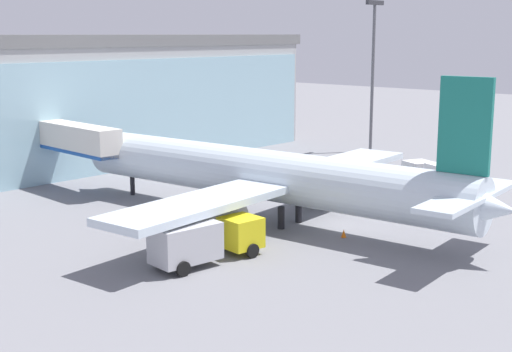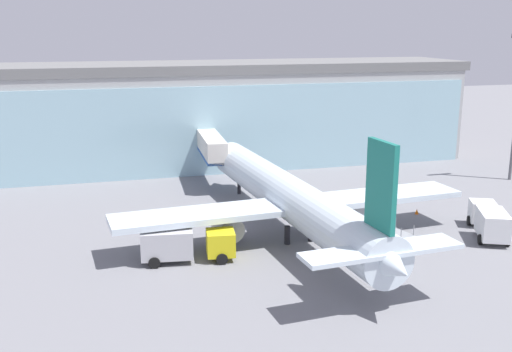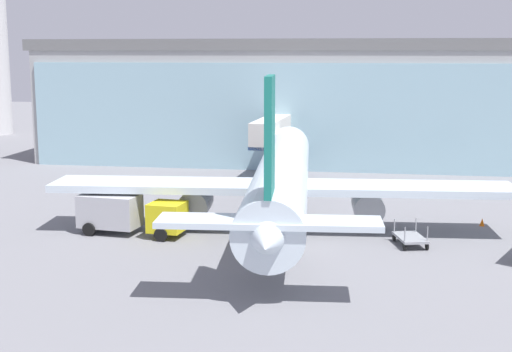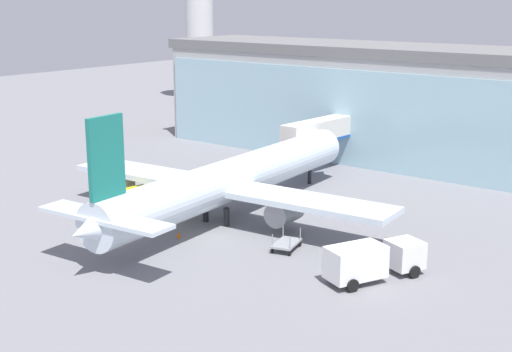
% 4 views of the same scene
% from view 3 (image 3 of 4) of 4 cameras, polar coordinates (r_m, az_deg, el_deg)
% --- Properties ---
extents(ground, '(240.00, 240.00, 0.00)m').
position_cam_3_polar(ground, '(45.57, 3.53, -5.61)').
color(ground, slate).
extents(terminal_building, '(64.44, 14.78, 13.45)m').
position_cam_3_polar(terminal_building, '(79.29, 5.71, 5.95)').
color(terminal_building, '#A1A1A1').
rests_on(terminal_building, ground).
extents(jet_bridge, '(3.13, 12.88, 5.85)m').
position_cam_3_polar(jet_bridge, '(69.70, 1.44, 3.59)').
color(jet_bridge, beige).
rests_on(jet_bridge, ground).
extents(airplane, '(31.69, 37.04, 11.08)m').
position_cam_3_polar(airplane, '(49.64, 2.05, -0.30)').
color(airplane, silver).
rests_on(airplane, ground).
extents(catering_truck, '(7.53, 3.29, 2.65)m').
position_cam_3_polar(catering_truck, '(48.75, -10.19, -2.94)').
color(catering_truck, yellow).
rests_on(catering_truck, ground).
extents(baggage_cart, '(2.23, 3.10, 1.50)m').
position_cam_3_polar(baggage_cart, '(46.53, 12.24, -4.86)').
color(baggage_cart, gray).
rests_on(baggage_cart, ground).
extents(safety_cone_nose, '(0.36, 0.36, 0.55)m').
position_cam_3_polar(safety_cone_nose, '(43.87, 1.26, -5.84)').
color(safety_cone_nose, orange).
rests_on(safety_cone_nose, ground).
extents(safety_cone_wingtip, '(0.36, 0.36, 0.55)m').
position_cam_3_polar(safety_cone_wingtip, '(52.99, 17.64, -3.54)').
color(safety_cone_wingtip, orange).
rests_on(safety_cone_wingtip, ground).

